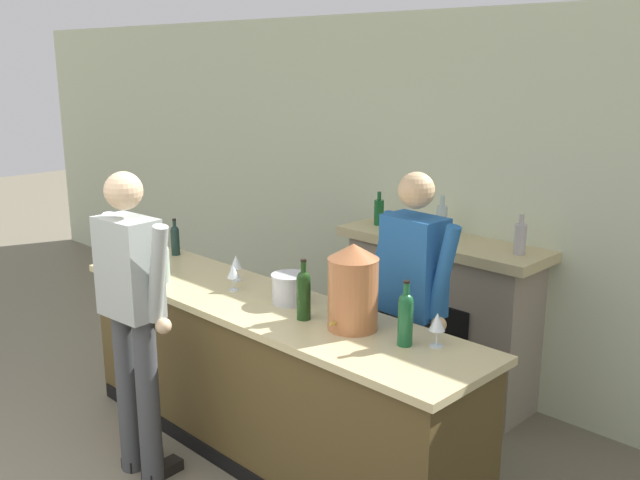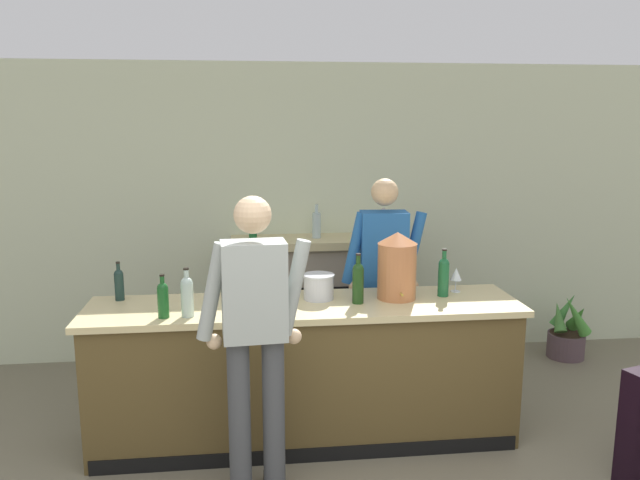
{
  "view_description": "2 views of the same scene",
  "coord_description": "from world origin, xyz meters",
  "px_view_note": "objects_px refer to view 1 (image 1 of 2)",
  "views": [
    {
      "loc": [
        3.05,
        -0.68,
        2.42
      ],
      "look_at": [
        0.11,
        2.28,
        1.35
      ],
      "focal_mm": 40.0,
      "sensor_mm": 36.0,
      "label": 1
    },
    {
      "loc": [
        -0.39,
        -2.14,
        2.23
      ],
      "look_at": [
        0.11,
        2.18,
        1.39
      ],
      "focal_mm": 35.0,
      "sensor_mm": 36.0,
      "label": 2
    }
  ],
  "objects_px": {
    "copper_dispenser": "(353,286)",
    "wine_bottle_rose_blush": "(163,261)",
    "ice_bucket_steel": "(290,288)",
    "person_bartender": "(412,307)",
    "wine_glass_mid_counter": "(437,323)",
    "fireplace_stone": "(440,315)",
    "wine_bottle_cabernet_heavy": "(405,317)",
    "wine_bottle_port_short": "(175,239)",
    "wine_bottle_riesling_slim": "(150,259)",
    "wine_bottle_merlot_tall": "(304,293)",
    "wine_glass_by_dispenser": "(233,272)",
    "person_customer": "(133,314)",
    "wine_glass_back_row": "(236,263)"
  },
  "relations": [
    {
      "from": "fireplace_stone",
      "to": "copper_dispenser",
      "type": "relative_size",
      "value": 3.3
    },
    {
      "from": "fireplace_stone",
      "to": "copper_dispenser",
      "type": "xyz_separation_m",
      "value": [
        0.4,
        -1.4,
        0.64
      ]
    },
    {
      "from": "person_customer",
      "to": "wine_bottle_merlot_tall",
      "type": "xyz_separation_m",
      "value": [
        0.71,
        0.66,
        0.14
      ]
    },
    {
      "from": "wine_bottle_riesling_slim",
      "to": "wine_glass_mid_counter",
      "type": "height_order",
      "value": "wine_bottle_riesling_slim"
    },
    {
      "from": "wine_glass_mid_counter",
      "to": "fireplace_stone",
      "type": "bearing_deg",
      "value": 124.2
    },
    {
      "from": "person_customer",
      "to": "wine_bottle_rose_blush",
      "type": "relative_size",
      "value": 5.73
    },
    {
      "from": "wine_glass_mid_counter",
      "to": "copper_dispenser",
      "type": "bearing_deg",
      "value": -166.44
    },
    {
      "from": "fireplace_stone",
      "to": "wine_bottle_riesling_slim",
      "type": "relative_size",
      "value": 5.53
    },
    {
      "from": "person_customer",
      "to": "wine_bottle_rose_blush",
      "type": "bearing_deg",
      "value": 130.91
    },
    {
      "from": "ice_bucket_steel",
      "to": "wine_bottle_riesling_slim",
      "type": "bearing_deg",
      "value": -163.33
    },
    {
      "from": "wine_bottle_merlot_tall",
      "to": "wine_bottle_cabernet_heavy",
      "type": "relative_size",
      "value": 1.01
    },
    {
      "from": "wine_bottle_port_short",
      "to": "ice_bucket_steel",
      "type": "bearing_deg",
      "value": -5.35
    },
    {
      "from": "ice_bucket_steel",
      "to": "copper_dispenser",
      "type": "bearing_deg",
      "value": -4.8
    },
    {
      "from": "copper_dispenser",
      "to": "wine_bottle_rose_blush",
      "type": "bearing_deg",
      "value": -169.78
    },
    {
      "from": "person_bartender",
      "to": "wine_glass_mid_counter",
      "type": "xyz_separation_m",
      "value": [
        0.45,
        -0.39,
        0.13
      ]
    },
    {
      "from": "ice_bucket_steel",
      "to": "wine_bottle_riesling_slim",
      "type": "xyz_separation_m",
      "value": [
        -1.03,
        -0.31,
        0.04
      ]
    },
    {
      "from": "fireplace_stone",
      "to": "wine_glass_by_dispenser",
      "type": "xyz_separation_m",
      "value": [
        -0.56,
        -1.44,
        0.52
      ]
    },
    {
      "from": "wine_bottle_riesling_slim",
      "to": "wine_glass_by_dispenser",
      "type": "xyz_separation_m",
      "value": [
        0.6,
        0.22,
        -0.01
      ]
    },
    {
      "from": "ice_bucket_steel",
      "to": "wine_bottle_rose_blush",
      "type": "relative_size",
      "value": 0.7
    },
    {
      "from": "person_customer",
      "to": "person_bartender",
      "type": "xyz_separation_m",
      "value": [
        1.02,
        1.25,
        -0.02
      ]
    },
    {
      "from": "wine_bottle_port_short",
      "to": "wine_bottle_riesling_slim",
      "type": "relative_size",
      "value": 0.97
    },
    {
      "from": "wine_bottle_rose_blush",
      "to": "person_bartender",
      "type": "bearing_deg",
      "value": 27.88
    },
    {
      "from": "wine_bottle_cabernet_heavy",
      "to": "wine_bottle_port_short",
      "type": "bearing_deg",
      "value": 175.99
    },
    {
      "from": "ice_bucket_steel",
      "to": "wine_bottle_merlot_tall",
      "type": "distance_m",
      "value": 0.3
    },
    {
      "from": "person_customer",
      "to": "wine_bottle_riesling_slim",
      "type": "xyz_separation_m",
      "value": [
        -0.57,
        0.48,
        0.11
      ]
    },
    {
      "from": "ice_bucket_steel",
      "to": "wine_bottle_port_short",
      "type": "distance_m",
      "value": 1.39
    },
    {
      "from": "wine_glass_back_row",
      "to": "wine_bottle_merlot_tall",
      "type": "bearing_deg",
      "value": -12.5
    },
    {
      "from": "wine_bottle_riesling_slim",
      "to": "wine_glass_back_row",
      "type": "distance_m",
      "value": 0.58
    },
    {
      "from": "person_customer",
      "to": "wine_glass_mid_counter",
      "type": "distance_m",
      "value": 1.7
    },
    {
      "from": "wine_bottle_merlot_tall",
      "to": "wine_bottle_port_short",
      "type": "height_order",
      "value": "wine_bottle_merlot_tall"
    },
    {
      "from": "wine_bottle_rose_blush",
      "to": "wine_glass_by_dispenser",
      "type": "xyz_separation_m",
      "value": [
        0.45,
        0.21,
        -0.03
      ]
    },
    {
      "from": "wine_bottle_merlot_tall",
      "to": "wine_bottle_rose_blush",
      "type": "xyz_separation_m",
      "value": [
        -1.13,
        -0.17,
        -0.01
      ]
    },
    {
      "from": "copper_dispenser",
      "to": "wine_bottle_port_short",
      "type": "bearing_deg",
      "value": 174.81
    },
    {
      "from": "person_bartender",
      "to": "wine_glass_back_row",
      "type": "height_order",
      "value": "person_bartender"
    },
    {
      "from": "wine_bottle_merlot_tall",
      "to": "wine_glass_mid_counter",
      "type": "height_order",
      "value": "wine_bottle_merlot_tall"
    },
    {
      "from": "copper_dispenser",
      "to": "wine_glass_by_dispenser",
      "type": "relative_size",
      "value": 2.87
    },
    {
      "from": "copper_dispenser",
      "to": "wine_glass_back_row",
      "type": "xyz_separation_m",
      "value": [
        -1.11,
        0.1,
        -0.12
      ]
    },
    {
      "from": "wine_bottle_riesling_slim",
      "to": "wine_bottle_port_short",
      "type": "bearing_deg",
      "value": 129.11
    },
    {
      "from": "fireplace_stone",
      "to": "ice_bucket_steel",
      "type": "relative_size",
      "value": 7.02
    },
    {
      "from": "fireplace_stone",
      "to": "wine_glass_back_row",
      "type": "bearing_deg",
      "value": -118.6
    },
    {
      "from": "fireplace_stone",
      "to": "wine_bottle_rose_blush",
      "type": "bearing_deg",
      "value": -121.58
    },
    {
      "from": "person_customer",
      "to": "wine_glass_back_row",
      "type": "height_order",
      "value": "person_customer"
    },
    {
      "from": "person_bartender",
      "to": "wine_bottle_port_short",
      "type": "bearing_deg",
      "value": -170.39
    },
    {
      "from": "wine_bottle_merlot_tall",
      "to": "wine_glass_by_dispenser",
      "type": "bearing_deg",
      "value": 176.48
    },
    {
      "from": "wine_bottle_merlot_tall",
      "to": "wine_glass_back_row",
      "type": "distance_m",
      "value": 0.84
    },
    {
      "from": "person_customer",
      "to": "wine_bottle_cabernet_heavy",
      "type": "bearing_deg",
      "value": 29.41
    },
    {
      "from": "wine_glass_back_row",
      "to": "wine_glass_by_dispenser",
      "type": "distance_m",
      "value": 0.2
    },
    {
      "from": "copper_dispenser",
      "to": "wine_bottle_riesling_slim",
      "type": "distance_m",
      "value": 1.6
    },
    {
      "from": "fireplace_stone",
      "to": "wine_glass_mid_counter",
      "type": "height_order",
      "value": "fireplace_stone"
    },
    {
      "from": "copper_dispenser",
      "to": "wine_bottle_rose_blush",
      "type": "height_order",
      "value": "copper_dispenser"
    }
  ]
}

